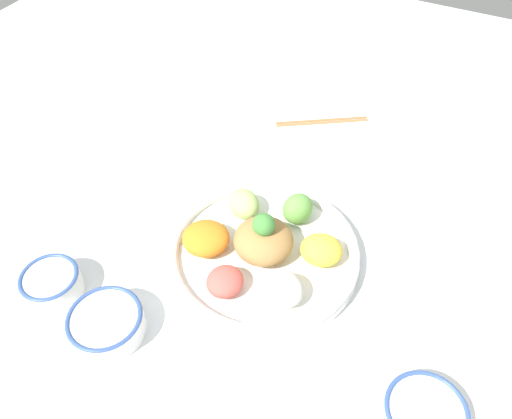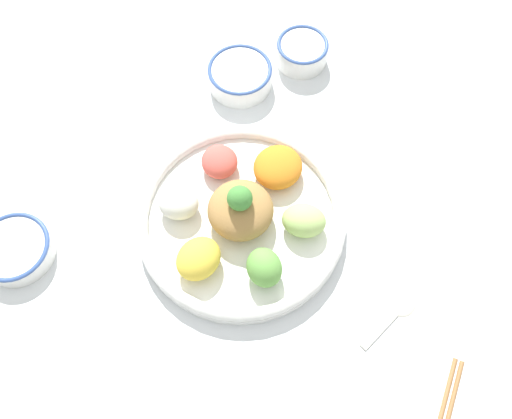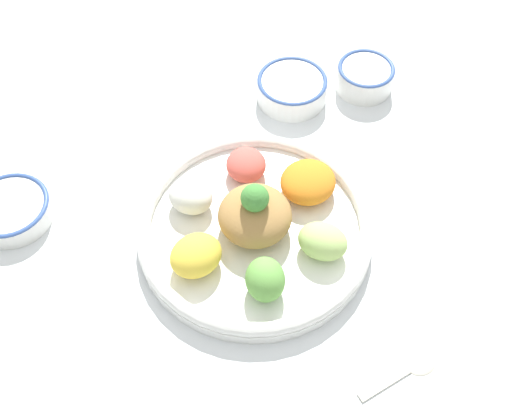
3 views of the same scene
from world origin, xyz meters
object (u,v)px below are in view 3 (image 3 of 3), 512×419
(salad_platter, at_px, (256,225))
(sauce_bowl_dark, at_px, (11,209))
(sauce_bowl_red, at_px, (365,76))
(serving_spoon_main, at_px, (408,369))
(rice_bowl_blue, at_px, (292,88))

(salad_platter, relative_size, sauce_bowl_dark, 2.90)
(sauce_bowl_red, relative_size, serving_spoon_main, 0.82)
(sauce_bowl_red, xyz_separation_m, serving_spoon_main, (0.17, 0.48, -0.02))
(rice_bowl_blue, distance_m, serving_spoon_main, 0.50)
(sauce_bowl_dark, bearing_deg, sauce_bowl_red, -173.33)
(serving_spoon_main, bearing_deg, rice_bowl_blue, -104.94)
(sauce_bowl_red, xyz_separation_m, rice_bowl_blue, (0.13, -0.02, -0.00))
(salad_platter, xyz_separation_m, rice_bowl_blue, (-0.15, -0.24, -0.00))
(sauce_bowl_red, relative_size, rice_bowl_blue, 0.82)
(serving_spoon_main, bearing_deg, salad_platter, -76.58)
(sauce_bowl_red, relative_size, sauce_bowl_dark, 0.84)
(sauce_bowl_red, distance_m, serving_spoon_main, 0.51)
(rice_bowl_blue, bearing_deg, sauce_bowl_dark, 10.52)
(sauce_bowl_red, height_order, rice_bowl_blue, sauce_bowl_red)
(salad_platter, xyz_separation_m, sauce_bowl_dark, (0.33, -0.15, -0.01))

